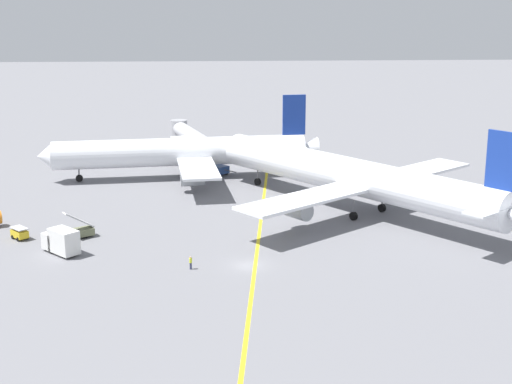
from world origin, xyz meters
TOP-DOWN VIEW (x-y plane):
  - ground_plane at (0.00, 0.00)m, footprint 600.00×600.00m
  - taxiway_stripe at (1.82, 10.00)m, footprint 12.22×119.47m
  - airliner_at_gate_left at (-10.12, 48.15)m, footprint 52.51×39.48m
  - airliner_being_pushed at (17.61, 23.81)m, footprint 43.59×51.46m
  - pushback_tug at (-4.62, 51.44)m, footprint 7.48×8.04m
  - gse_catering_truck_tall at (-24.83, 5.97)m, footprint 5.78×5.87m
  - gse_baggage_cart_near_cluster at (-31.93, 12.49)m, footprint 3.01×3.08m
  - gse_stair_truck_yellow at (-23.81, 12.53)m, footprint 4.88×4.05m
  - ground_crew_wing_walker_right at (-7.38, -0.97)m, footprint 0.36×0.47m
  - jet_bridge at (-9.83, 72.22)m, footprint 9.64×22.60m

SIDE VIEW (x-z plane):
  - ground_plane at x=0.00m, z-range 0.00..0.00m
  - taxiway_stripe at x=1.82m, z-range 0.00..0.01m
  - gse_baggage_cart_near_cluster at x=-31.93m, z-range 0.01..1.72m
  - ground_crew_wing_walker_right at x=-7.38m, z-range 0.04..1.76m
  - gse_stair_truck_yellow at x=-23.81m, z-range -1.00..3.05m
  - pushback_tug at x=-4.62m, z-range -0.22..2.78m
  - gse_catering_truck_tall at x=-24.83m, z-range 0.01..3.51m
  - jet_bridge at x=-9.83m, z-range 1.09..6.81m
  - airliner_at_gate_left at x=-10.12m, z-range -2.72..12.53m
  - airliner_being_pushed at x=17.61m, z-range -2.52..13.92m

